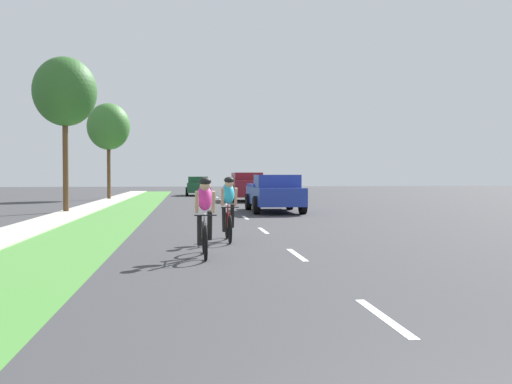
# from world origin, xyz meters

# --- Properties ---
(ground_plane) EXTENTS (120.00, 120.00, 0.00)m
(ground_plane) POSITION_xyz_m (0.00, 20.00, 0.00)
(ground_plane) COLOR #38383A
(grass_verge) EXTENTS (2.46, 70.00, 0.01)m
(grass_verge) POSITION_xyz_m (-4.98, 20.00, 0.00)
(grass_verge) COLOR #478438
(grass_verge) RESTS_ON ground_plane
(sidewalk_concrete) EXTENTS (1.55, 70.00, 0.10)m
(sidewalk_concrete) POSITION_xyz_m (-6.98, 20.00, 0.00)
(sidewalk_concrete) COLOR #B2ADA3
(sidewalk_concrete) RESTS_ON ground_plane
(lane_markings_center) EXTENTS (0.12, 52.71, 0.01)m
(lane_markings_center) POSITION_xyz_m (0.00, 24.00, 0.00)
(lane_markings_center) COLOR white
(lane_markings_center) RESTS_ON ground_plane
(cyclist_lead) EXTENTS (0.42, 1.72, 1.58)m
(cyclist_lead) POSITION_xyz_m (-1.86, 8.63, 0.81)
(cyclist_lead) COLOR black
(cyclist_lead) RESTS_ON ground_plane
(cyclist_trailing) EXTENTS (0.42, 1.72, 1.58)m
(cyclist_trailing) POSITION_xyz_m (-1.21, 11.25, 0.81)
(cyclist_trailing) COLOR black
(cyclist_trailing) RESTS_ON ground_plane
(pickup_blue) EXTENTS (2.22, 5.10, 1.64)m
(pickup_blue) POSITION_xyz_m (1.62, 22.13, 0.83)
(pickup_blue) COLOR #23389E
(pickup_blue) RESTS_ON ground_plane
(suv_maroon) EXTENTS (2.15, 4.70, 1.79)m
(suv_maroon) POSITION_xyz_m (1.55, 32.95, 0.95)
(suv_maroon) COLOR maroon
(suv_maroon) RESTS_ON ground_plane
(sedan_dark_green) EXTENTS (1.98, 4.30, 1.52)m
(sedan_dark_green) POSITION_xyz_m (-1.33, 43.26, 0.77)
(sedan_dark_green) COLOR #194C2D
(sedan_dark_green) RESTS_ON ground_plane
(street_tree_near) EXTENTS (2.72, 2.72, 6.76)m
(street_tree_near) POSITION_xyz_m (-7.46, 23.00, 5.23)
(street_tree_near) COLOR brown
(street_tree_near) RESTS_ON ground_plane
(street_tree_far) EXTENTS (2.84, 2.84, 6.46)m
(street_tree_far) POSITION_xyz_m (-7.42, 36.46, 4.87)
(street_tree_far) COLOR brown
(street_tree_far) RESTS_ON ground_plane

